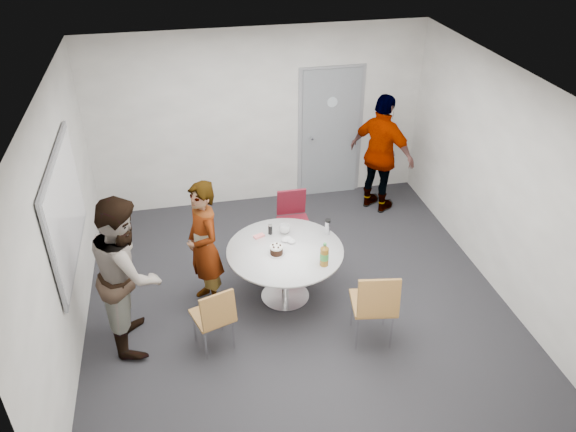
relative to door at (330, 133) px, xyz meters
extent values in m
plane|color=black|center=(-1.10, -2.48, -1.03)|extent=(5.00, 5.00, 0.00)
plane|color=silver|center=(-1.10, -2.48, 1.67)|extent=(5.00, 5.00, 0.00)
plane|color=#B5B1AB|center=(-1.10, 0.02, 0.32)|extent=(5.00, 0.00, 5.00)
plane|color=#B5B1AB|center=(-3.60, -2.48, 0.32)|extent=(0.00, 5.00, 5.00)
plane|color=#B5B1AB|center=(1.40, -2.48, 0.32)|extent=(0.00, 5.00, 5.00)
plane|color=#B5B1AB|center=(-1.10, -4.98, 0.32)|extent=(5.00, 0.00, 5.00)
cube|color=gray|center=(0.00, -0.01, 0.00)|extent=(0.90, 0.05, 2.05)
cube|color=gray|center=(0.00, 0.01, 0.00)|extent=(1.02, 0.04, 2.12)
cylinder|color=#B2BFC6|center=(0.00, -0.04, 0.52)|extent=(0.16, 0.01, 0.16)
cylinder|color=silver|center=(-0.32, -0.07, -0.01)|extent=(0.04, 0.14, 0.04)
cube|color=gray|center=(-3.56, -2.28, 0.42)|extent=(0.03, 1.90, 1.25)
cube|color=white|center=(-3.54, -2.28, 0.42)|extent=(0.01, 1.78, 1.13)
cylinder|color=silver|center=(-1.22, -2.47, -0.32)|extent=(1.38, 1.38, 0.03)
cylinder|color=silver|center=(-1.22, -2.47, -0.67)|extent=(0.09, 0.09, 0.67)
cylinder|color=silver|center=(-1.22, -2.47, -1.01)|extent=(0.59, 0.59, 0.02)
cylinder|color=silver|center=(-1.34, -2.54, -0.30)|extent=(0.20, 0.20, 0.01)
cylinder|color=black|center=(-1.34, -2.54, -0.26)|extent=(0.15, 0.15, 0.08)
cylinder|color=white|center=(-1.34, -2.54, -0.21)|extent=(0.15, 0.15, 0.02)
cylinder|color=olive|center=(-0.85, -2.85, -0.19)|extent=(0.10, 0.10, 0.23)
cylinder|color=green|center=(-0.85, -2.85, -0.18)|extent=(0.10, 0.10, 0.08)
cone|color=olive|center=(-0.85, -2.85, -0.06)|extent=(0.09, 0.09, 0.05)
cylinder|color=#44974B|center=(-0.85, -2.85, -0.02)|extent=(0.04, 0.04, 0.02)
imported|color=white|center=(-1.16, -2.11, -0.25)|extent=(0.19, 0.19, 0.11)
cylinder|color=black|center=(-1.33, -2.11, -0.25)|extent=(0.05, 0.05, 0.12)
cylinder|color=silver|center=(-0.65, -2.26, -0.22)|extent=(0.07, 0.07, 0.18)
cylinder|color=black|center=(-0.65, -2.26, -0.11)|extent=(0.07, 0.07, 0.03)
cube|color=#F87C7C|center=(-1.48, -2.15, -0.29)|extent=(0.15, 0.11, 0.02)
ellipsoid|color=silver|center=(-1.15, -2.32, -0.29)|extent=(0.22, 0.22, 0.04)
cube|color=brown|center=(-2.16, -3.11, -0.60)|extent=(0.51, 0.51, 0.03)
cube|color=brown|center=(-2.10, -3.29, -0.38)|extent=(0.39, 0.20, 0.38)
cylinder|color=silver|center=(-2.05, -2.90, -0.81)|extent=(0.02, 0.02, 0.43)
cylinder|color=silver|center=(-2.36, -3.00, -0.81)|extent=(0.02, 0.02, 0.43)
cylinder|color=silver|center=(-1.95, -3.21, -0.81)|extent=(0.02, 0.02, 0.43)
cylinder|color=silver|center=(-2.26, -3.31, -0.81)|extent=(0.02, 0.02, 0.43)
cube|color=brown|center=(-0.42, -3.35, -0.53)|extent=(0.53, 0.53, 0.04)
cube|color=brown|center=(-0.46, -3.57, -0.27)|extent=(0.45, 0.17, 0.44)
cylinder|color=silver|center=(-0.21, -3.19, -0.78)|extent=(0.02, 0.02, 0.50)
cylinder|color=silver|center=(-0.58, -3.14, -0.78)|extent=(0.02, 0.02, 0.50)
cylinder|color=silver|center=(-0.27, -3.57, -0.78)|extent=(0.02, 0.02, 0.50)
cylinder|color=silver|center=(-0.64, -3.51, -0.78)|extent=(0.02, 0.02, 0.50)
cube|color=maroon|center=(-0.90, -1.53, -0.58)|extent=(0.42, 0.42, 0.03)
cube|color=maroon|center=(-0.90, -1.33, -0.36)|extent=(0.39, 0.09, 0.40)
cylinder|color=silver|center=(-1.07, -1.69, -0.80)|extent=(0.02, 0.02, 0.44)
cylinder|color=silver|center=(-0.74, -1.69, -0.80)|extent=(0.02, 0.02, 0.44)
cylinder|color=silver|center=(-1.07, -1.36, -0.80)|extent=(0.02, 0.02, 0.44)
cylinder|color=silver|center=(-0.74, -1.36, -0.80)|extent=(0.02, 0.02, 0.44)
imported|color=#A5C6EA|center=(-2.16, -2.35, -0.21)|extent=(0.57, 0.69, 1.64)
imported|color=white|center=(-2.99, -2.79, -0.12)|extent=(0.71, 0.90, 1.81)
imported|color=black|center=(0.61, -0.66, -0.11)|extent=(1.00, 1.13, 1.84)
camera|label=1|loc=(-2.30, -7.74, 3.52)|focal=35.00mm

